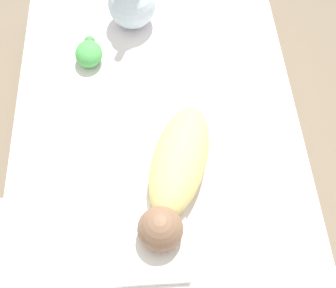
# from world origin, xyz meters

# --- Properties ---
(ground_plane) EXTENTS (12.00, 12.00, 0.00)m
(ground_plane) POSITION_xyz_m (0.00, 0.00, 0.00)
(ground_plane) COLOR #7A6B56
(bed_mattress) EXTENTS (1.39, 0.98, 0.16)m
(bed_mattress) POSITION_xyz_m (0.00, 0.00, 0.08)
(bed_mattress) COLOR white
(bed_mattress) RESTS_ON ground_plane
(burp_cloth) EXTENTS (0.25, 0.21, 0.02)m
(burp_cloth) POSITION_xyz_m (-0.38, 0.03, 0.17)
(burp_cloth) COLOR white
(burp_cloth) RESTS_ON bed_mattress
(swaddled_baby) EXTENTS (0.51, 0.28, 0.13)m
(swaddled_baby) POSITION_xyz_m (-0.18, -0.05, 0.23)
(swaddled_baby) COLOR #EFDB7F
(swaddled_baby) RESTS_ON bed_mattress
(pillow) EXTENTS (0.31, 0.32, 0.09)m
(pillow) POSITION_xyz_m (-0.40, 0.35, 0.21)
(pillow) COLOR white
(pillow) RESTS_ON bed_mattress
(turtle_plush) EXTENTS (0.15, 0.10, 0.08)m
(turtle_plush) POSITION_xyz_m (0.35, 0.24, 0.20)
(turtle_plush) COLOR #51B756
(turtle_plush) RESTS_ON bed_mattress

